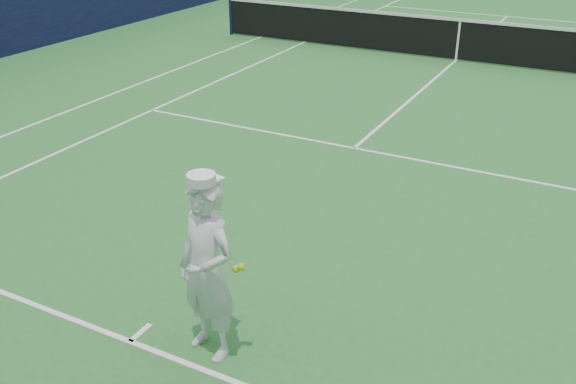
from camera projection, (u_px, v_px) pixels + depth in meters
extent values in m
plane|color=#296D2D|center=(456.00, 61.00, 15.47)|extent=(80.00, 80.00, 0.00)
cube|color=white|center=(130.00, 342.00, 6.01)|extent=(11.03, 0.06, 0.01)
cube|color=white|center=(259.00, 38.00, 17.77)|extent=(0.06, 23.83, 0.01)
cube|color=white|center=(303.00, 43.00, 17.20)|extent=(0.06, 23.77, 0.01)
cube|color=white|center=(507.00, 16.00, 20.57)|extent=(8.23, 0.06, 0.01)
cube|color=white|center=(354.00, 148.00, 10.37)|extent=(8.23, 0.06, 0.01)
cube|color=white|center=(456.00, 61.00, 15.47)|extent=(0.06, 12.80, 0.01)
cube|color=white|center=(140.00, 333.00, 6.13)|extent=(0.06, 0.30, 0.01)
cylinder|color=#141E4C|center=(231.00, 15.00, 17.92)|extent=(0.09, 0.09, 1.07)
cube|color=black|center=(458.00, 40.00, 15.26)|extent=(12.79, 0.02, 0.92)
cube|color=white|center=(460.00, 20.00, 15.05)|extent=(12.79, 0.04, 0.07)
cube|color=white|center=(458.00, 41.00, 15.27)|extent=(0.05, 0.03, 0.94)
imported|color=white|center=(207.00, 271.00, 5.54)|extent=(0.71, 0.56, 1.71)
cylinder|color=white|center=(201.00, 179.00, 5.16)|extent=(0.24, 0.24, 0.08)
cube|color=white|center=(214.00, 177.00, 5.26)|extent=(0.20, 0.14, 0.02)
cylinder|color=navy|center=(193.00, 253.00, 5.75)|extent=(0.06, 0.10, 0.22)
cube|color=#2127B4|center=(198.00, 267.00, 5.88)|extent=(0.03, 0.02, 0.14)
torus|color=#2127B4|center=(206.00, 284.00, 6.00)|extent=(0.31, 0.17, 0.29)
cube|color=beige|center=(206.00, 284.00, 6.00)|extent=(0.21, 0.06, 0.30)
sphere|color=#BAD718|center=(236.00, 269.00, 5.41)|extent=(0.07, 0.07, 0.07)
sphere|color=#BAD718|center=(241.00, 267.00, 5.38)|extent=(0.07, 0.07, 0.07)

